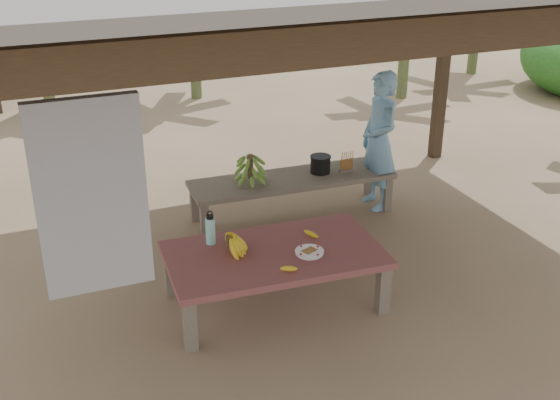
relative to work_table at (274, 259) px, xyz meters
name	(u,v)px	position (x,y,z in m)	size (l,w,h in m)	color
ground	(314,280)	(0.47, 0.20, -0.43)	(80.00, 80.00, 0.00)	brown
work_table	(274,259)	(0.00, 0.00, 0.00)	(1.86, 1.11, 0.50)	brown
bench	(292,182)	(0.82, 1.55, -0.04)	(2.22, 0.70, 0.45)	brown
ripe_banana_bunch	(228,244)	(-0.36, 0.12, 0.15)	(0.29, 0.25, 0.18)	yellow
plate	(309,252)	(0.26, -0.15, 0.08)	(0.24, 0.24, 0.04)	white
loose_banana_front	(289,269)	(-0.01, -0.34, 0.09)	(0.04, 0.15, 0.04)	yellow
loose_banana_side	(311,234)	(0.40, 0.14, 0.09)	(0.04, 0.15, 0.04)	yellow
water_flask	(210,230)	(-0.45, 0.35, 0.19)	(0.08, 0.08, 0.31)	#42CEC8
green_banana_stalk	(250,168)	(0.35, 1.57, 0.18)	(0.29, 0.29, 0.33)	#598C2D
cooking_pot	(320,164)	(1.15, 1.56, 0.11)	(0.21, 0.21, 0.18)	black
skewer_rack	(347,161)	(1.42, 1.47, 0.14)	(0.18, 0.08, 0.24)	#A57F47
woman	(379,141)	(1.79, 1.44, 0.33)	(0.56, 0.37, 1.53)	#6BA1CB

